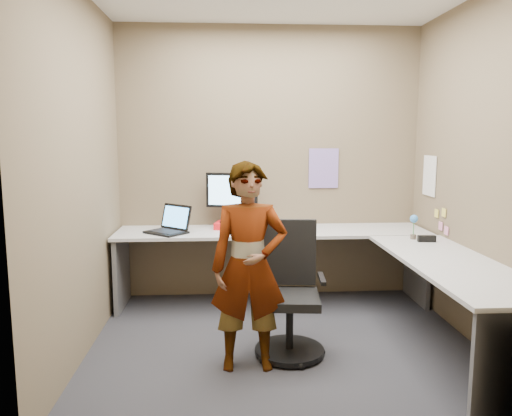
{
  "coord_description": "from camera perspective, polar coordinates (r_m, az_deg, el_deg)",
  "views": [
    {
      "loc": [
        -0.45,
        -3.71,
        1.62
      ],
      "look_at": [
        -0.2,
        0.25,
        1.05
      ],
      "focal_mm": 35.0,
      "sensor_mm": 36.0,
      "label": 1
    }
  ],
  "objects": [
    {
      "name": "stapler",
      "position": [
        4.49,
        18.93,
        -3.34
      ],
      "size": [
        0.15,
        0.05,
        0.05
      ],
      "primitive_type": "cube",
      "rotation": [
        0.0,
        0.0,
        -0.09
      ],
      "color": "black",
      "rests_on": "desk"
    },
    {
      "name": "laptop",
      "position": [
        4.72,
        -9.75,
        -2.0
      ],
      "size": [
        0.46,
        0.46,
        0.25
      ],
      "rotation": [
        0.0,
        0.0,
        -0.72
      ],
      "color": "black",
      "rests_on": "desk"
    },
    {
      "name": "origami",
      "position": [
        4.54,
        -3.46,
        -2.74
      ],
      "size": [
        0.1,
        0.1,
        0.06
      ],
      "primitive_type": "cone",
      "color": "white",
      "rests_on": "desk"
    },
    {
      "name": "sticky_note_a",
      "position": [
        4.73,
        20.67,
        -0.5
      ],
      "size": [
        0.01,
        0.07,
        0.07
      ],
      "primitive_type": "cube",
      "color": "#F2E059",
      "rests_on": "wall_right"
    },
    {
      "name": "sticky_note_c",
      "position": [
        4.69,
        20.93,
        -2.44
      ],
      "size": [
        0.01,
        0.07,
        0.07
      ],
      "primitive_type": "cube",
      "color": "pink",
      "rests_on": "wall_right"
    },
    {
      "name": "wall_back",
      "position": [
        5.04,
        1.54,
        5.11
      ],
      "size": [
        3.0,
        0.0,
        3.0
      ],
      "primitive_type": "plane",
      "rotation": [
        1.57,
        0.0,
        0.0
      ],
      "color": "brown",
      "rests_on": "ground"
    },
    {
      "name": "sticky_note_d",
      "position": [
        4.87,
        19.93,
        -0.58
      ],
      "size": [
        0.01,
        0.07,
        0.07
      ],
      "primitive_type": "cube",
      "color": "#F2E059",
      "rests_on": "wall_right"
    },
    {
      "name": "desk",
      "position": [
        4.32,
        8.42,
        -5.74
      ],
      "size": [
        2.98,
        2.58,
        0.73
      ],
      "color": "#BBBBBB",
      "rests_on": "ground"
    },
    {
      "name": "wall_left",
      "position": [
        3.86,
        -19.39,
        3.7
      ],
      "size": [
        0.0,
        2.7,
        2.7
      ],
      "primitive_type": "plane",
      "rotation": [
        1.57,
        0.0,
        1.57
      ],
      "color": "brown",
      "rests_on": "ground"
    },
    {
      "name": "person",
      "position": [
        3.47,
        -0.81,
        -6.73
      ],
      "size": [
        0.54,
        0.36,
        1.46
      ],
      "primitive_type": "imported",
      "rotation": [
        0.0,
        0.0,
        0.02
      ],
      "color": "#999399",
      "rests_on": "ground"
    },
    {
      "name": "paper_ream",
      "position": [
        4.86,
        -2.75,
        -1.99
      ],
      "size": [
        0.36,
        0.3,
        0.06
      ],
      "primitive_type": "cube",
      "rotation": [
        0.0,
        0.0,
        -0.23
      ],
      "color": "red",
      "rests_on": "desk"
    },
    {
      "name": "calendar_purple",
      "position": [
        5.11,
        7.73,
        4.52
      ],
      "size": [
        0.3,
        0.01,
        0.4
      ],
      "primitive_type": "cube",
      "color": "#846BB7",
      "rests_on": "wall_back"
    },
    {
      "name": "calendar_white",
      "position": [
        5.01,
        19.21,
        3.5
      ],
      "size": [
        0.01,
        0.28,
        0.38
      ],
      "primitive_type": "cube",
      "color": "white",
      "rests_on": "wall_right"
    },
    {
      "name": "wall_right",
      "position": [
        4.2,
        24.14,
        3.78
      ],
      "size": [
        0.0,
        2.7,
        2.7
      ],
      "primitive_type": "plane",
      "rotation": [
        1.57,
        0.0,
        -1.57
      ],
      "color": "brown",
      "rests_on": "ground"
    },
    {
      "name": "office_chair",
      "position": [
        3.8,
        3.85,
        -10.56
      ],
      "size": [
        0.52,
        0.52,
        0.98
      ],
      "rotation": [
        0.0,
        0.0,
        -0.1
      ],
      "color": "black",
      "rests_on": "ground"
    },
    {
      "name": "monitor",
      "position": [
        4.83,
        -2.78,
        1.71
      ],
      "size": [
        0.5,
        0.19,
        0.48
      ],
      "rotation": [
        0.0,
        0.0,
        -0.23
      ],
      "color": "black",
      "rests_on": "paper_ream"
    },
    {
      "name": "ground",
      "position": [
        4.07,
        3.16,
        -15.27
      ],
      "size": [
        3.0,
        3.0,
        0.0
      ],
      "primitive_type": "plane",
      "color": "#28272C",
      "rests_on": "ground"
    },
    {
      "name": "trackball_mouse",
      "position": [
        4.83,
        0.87,
        -2.13
      ],
      "size": [
        0.12,
        0.08,
        0.07
      ],
      "color": "#B7B7BC",
      "rests_on": "desk"
    },
    {
      "name": "flower",
      "position": [
        4.56,
        17.59,
        -1.64
      ],
      "size": [
        0.07,
        0.07,
        0.22
      ],
      "color": "brown",
      "rests_on": "desk"
    },
    {
      "name": "sticky_note_b",
      "position": [
        4.79,
        20.35,
        -1.94
      ],
      "size": [
        0.01,
        0.07,
        0.07
      ],
      "primitive_type": "cube",
      "color": "pink",
      "rests_on": "wall_right"
    }
  ]
}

